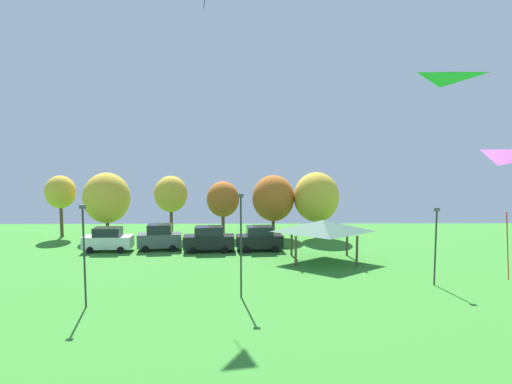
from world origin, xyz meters
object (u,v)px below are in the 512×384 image
parked_car_second_from_left (160,237)px  park_pavilion (323,226)px  kite_flying_1 (497,193)px  treeline_tree_3 (223,199)px  treeline_tree_0 (60,192)px  treeline_tree_4 (273,198)px  treeline_tree_1 (107,198)px  parked_car_rightmost_in_row (260,239)px  kite_flying_5 (439,105)px  parked_car_third_from_left (209,239)px  treeline_tree_5 (316,197)px  light_post_0 (84,250)px  treeline_tree_2 (171,194)px  light_post_1 (241,240)px  parked_car_leftmost (108,240)px  light_post_2 (436,241)px

parked_car_second_from_left → park_pavilion: size_ratio=0.65×
kite_flying_1 → treeline_tree_3: size_ratio=0.76×
treeline_tree_0 → treeline_tree_3: 17.98m
kite_flying_1 → treeline_tree_4: size_ratio=0.68×
park_pavilion → treeline_tree_3: 14.48m
park_pavilion → treeline_tree_1: 24.36m
parked_car_rightmost_in_row → treeline_tree_4: 7.63m
kite_flying_5 → parked_car_third_from_left: kite_flying_5 is taller
kite_flying_1 → treeline_tree_5: size_ratio=0.65×
parked_car_rightmost_in_row → light_post_0: bearing=-131.7°
parked_car_rightmost_in_row → treeline_tree_3: (-3.93, 6.92, 3.04)m
parked_car_rightmost_in_row → treeline_tree_2: treeline_tree_2 is taller
parked_car_third_from_left → light_post_1: size_ratio=0.71×
kite_flying_5 → parked_car_rightmost_in_row: (-12.39, 10.88, -11.64)m
parked_car_leftmost → treeline_tree_4: treeline_tree_4 is taller
light_post_1 → park_pavilion: bearing=54.9°
treeline_tree_0 → treeline_tree_5: (28.20, -0.84, -0.48)m
park_pavilion → treeline_tree_0: 29.61m
parked_car_leftmost → parked_car_rightmost_in_row: bearing=-0.7°
kite_flying_5 → parked_car_leftmost: kite_flying_5 is taller
parked_car_second_from_left → light_post_1: (8.20, -14.22, 2.61)m
treeline_tree_0 → treeline_tree_4: bearing=-1.0°
kite_flying_5 → treeline_tree_2: (-22.04, 17.76, -8.02)m
treeline_tree_0 → treeline_tree_4: treeline_tree_4 is taller
treeline_tree_5 → treeline_tree_1: bearing=180.0°
parked_car_second_from_left → treeline_tree_0: 14.51m
light_post_0 → treeline_tree_4: (12.61, 22.41, 0.75)m
light_post_2 → treeline_tree_1: 33.87m
parked_car_rightmost_in_row → treeline_tree_0: (-21.89, 7.17, 3.81)m
parked_car_rightmost_in_row → light_post_1: 14.21m
light_post_1 → parked_car_leftmost: bearing=133.5°
kite_flying_1 → treeline_tree_5: 29.37m
light_post_0 → treeline_tree_1: treeline_tree_1 is taller
kite_flying_5 → park_pavilion: (-6.95, 6.81, -9.72)m
parked_car_rightmost_in_row → treeline_tree_5: size_ratio=0.63×
parked_car_second_from_left → treeline_tree_3: treeline_tree_3 is taller
treeline_tree_0 → treeline_tree_5: 28.22m
park_pavilion → treeline_tree_1: size_ratio=0.91×
parked_car_leftmost → treeline_tree_5: 22.03m
kite_flying_5 → park_pavilion: 13.76m
light_post_1 → treeline_tree_0: bearing=134.2°
parked_car_third_from_left → treeline_tree_4: (6.45, 7.03, 3.15)m
parked_car_second_from_left → treeline_tree_1: size_ratio=0.60×
kite_flying_1 → treeline_tree_1: kite_flying_1 is taller
park_pavilion → treeline_tree_0: treeline_tree_0 is taller
treeline_tree_4 → treeline_tree_0: bearing=179.0°
parked_car_rightmost_in_row → treeline_tree_4: treeline_tree_4 is taller
parked_car_third_from_left → treeline_tree_4: treeline_tree_4 is taller
treeline_tree_2 → treeline_tree_5: size_ratio=0.94×
treeline_tree_2 → treeline_tree_4: treeline_tree_4 is taller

